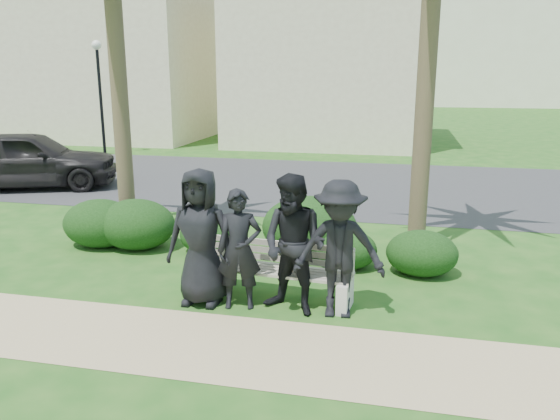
{
  "coord_description": "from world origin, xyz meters",
  "views": [
    {
      "loc": [
        2.35,
        -7.31,
        3.1
      ],
      "look_at": [
        0.5,
        1.0,
        0.96
      ],
      "focal_mm": 35.0,
      "sensor_mm": 36.0,
      "label": 1
    }
  ],
  "objects_px": {
    "street_lamp": "(99,77)",
    "man_b": "(239,250)",
    "car_a": "(28,159)",
    "man_c": "(294,245)",
    "man_d": "(339,249)",
    "man_a": "(201,237)",
    "park_bench": "(272,275)"
  },
  "relations": [
    {
      "from": "man_a",
      "to": "man_d",
      "type": "height_order",
      "value": "man_a"
    },
    {
      "from": "man_a",
      "to": "man_b",
      "type": "xyz_separation_m",
      "value": [
        0.55,
        -0.03,
        -0.13
      ]
    },
    {
      "from": "man_b",
      "to": "man_d",
      "type": "xyz_separation_m",
      "value": [
        1.33,
        0.02,
        0.09
      ]
    },
    {
      "from": "man_a",
      "to": "man_c",
      "type": "relative_size",
      "value": 1.01
    },
    {
      "from": "park_bench",
      "to": "man_c",
      "type": "bearing_deg",
      "value": -38.68
    },
    {
      "from": "street_lamp",
      "to": "park_bench",
      "type": "height_order",
      "value": "street_lamp"
    },
    {
      "from": "park_bench",
      "to": "man_d",
      "type": "bearing_deg",
      "value": -14.0
    },
    {
      "from": "street_lamp",
      "to": "car_a",
      "type": "relative_size",
      "value": 0.92
    },
    {
      "from": "street_lamp",
      "to": "man_a",
      "type": "height_order",
      "value": "street_lamp"
    },
    {
      "from": "street_lamp",
      "to": "park_bench",
      "type": "xyz_separation_m",
      "value": [
        9.68,
        -12.32,
        -2.59
      ]
    },
    {
      "from": "street_lamp",
      "to": "man_d",
      "type": "bearing_deg",
      "value": -49.94
    },
    {
      "from": "street_lamp",
      "to": "man_c",
      "type": "height_order",
      "value": "street_lamp"
    },
    {
      "from": "street_lamp",
      "to": "man_b",
      "type": "distance_m",
      "value": 15.88
    },
    {
      "from": "street_lamp",
      "to": "car_a",
      "type": "distance_m",
      "value": 6.83
    },
    {
      "from": "man_b",
      "to": "man_a",
      "type": "bearing_deg",
      "value": 163.25
    },
    {
      "from": "man_a",
      "to": "man_b",
      "type": "distance_m",
      "value": 0.57
    },
    {
      "from": "man_c",
      "to": "man_d",
      "type": "xyz_separation_m",
      "value": [
        0.59,
        0.03,
        -0.02
      ]
    },
    {
      "from": "street_lamp",
      "to": "man_b",
      "type": "relative_size",
      "value": 2.62
    },
    {
      "from": "man_b",
      "to": "man_c",
      "type": "height_order",
      "value": "man_c"
    },
    {
      "from": "man_c",
      "to": "car_a",
      "type": "xyz_separation_m",
      "value": [
        -8.68,
        6.35,
        -0.13
      ]
    },
    {
      "from": "car_a",
      "to": "man_b",
      "type": "bearing_deg",
      "value": -149.75
    },
    {
      "from": "street_lamp",
      "to": "man_c",
      "type": "distance_m",
      "value": 16.32
    },
    {
      "from": "park_bench",
      "to": "car_a",
      "type": "relative_size",
      "value": 0.49
    },
    {
      "from": "man_c",
      "to": "man_d",
      "type": "distance_m",
      "value": 0.59
    },
    {
      "from": "man_a",
      "to": "man_c",
      "type": "distance_m",
      "value": 1.3
    },
    {
      "from": "street_lamp",
      "to": "man_a",
      "type": "bearing_deg",
      "value": -55.28
    },
    {
      "from": "man_d",
      "to": "car_a",
      "type": "height_order",
      "value": "man_d"
    },
    {
      "from": "street_lamp",
      "to": "man_a",
      "type": "distance_m",
      "value": 15.52
    },
    {
      "from": "park_bench",
      "to": "man_a",
      "type": "relative_size",
      "value": 1.2
    },
    {
      "from": "park_bench",
      "to": "car_a",
      "type": "height_order",
      "value": "car_a"
    },
    {
      "from": "street_lamp",
      "to": "man_a",
      "type": "xyz_separation_m",
      "value": [
        8.76,
        -12.65,
        -2.0
      ]
    },
    {
      "from": "man_d",
      "to": "car_a",
      "type": "distance_m",
      "value": 11.22
    }
  ]
}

